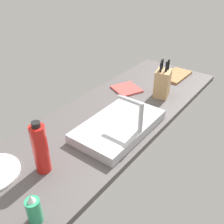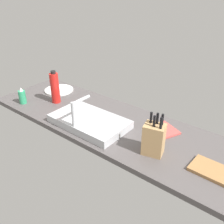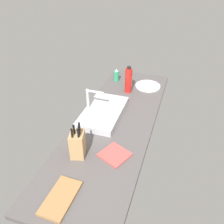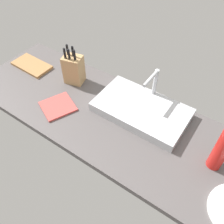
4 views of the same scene
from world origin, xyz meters
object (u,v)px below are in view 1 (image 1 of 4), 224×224
object	(u,v)px
knife_block	(162,83)
water_bottle	(40,149)
sink_basin	(119,126)
soap_bottle	(34,210)
cutting_board	(176,76)
dish_towel	(127,89)
faucet	(137,117)

from	to	relation	value
knife_block	water_bottle	distance (cm)	95.10
sink_basin	soap_bottle	bearing A→B (deg)	7.49
cutting_board	sink_basin	bearing A→B (deg)	3.43
soap_bottle	dish_towel	size ratio (longest dim) A/B	0.75
cutting_board	water_bottle	xyz separation A→B (cm)	(129.60, -4.35, 11.44)
dish_towel	sink_basin	bearing A→B (deg)	29.08
water_bottle	soap_bottle	bearing A→B (deg)	43.03
sink_basin	cutting_board	xyz separation A→B (cm)	(-84.40, -5.06, -1.78)
cutting_board	faucet	bearing A→B (deg)	10.97
faucet	dish_towel	world-z (taller)	faucet
knife_block	cutting_board	world-z (taller)	knife_block
sink_basin	water_bottle	size ratio (longest dim) A/B	1.99
soap_bottle	dish_towel	bearing A→B (deg)	-163.30
water_bottle	sink_basin	bearing A→B (deg)	168.25
soap_bottle	water_bottle	bearing A→B (deg)	-136.97
soap_bottle	water_bottle	xyz separation A→B (cm)	(-19.13, -17.86, 6.59)
faucet	knife_block	bearing A→B (deg)	-167.28
knife_block	dish_towel	world-z (taller)	knife_block
sink_basin	cutting_board	world-z (taller)	sink_basin
sink_basin	dish_towel	xyz separation A→B (cm)	(-42.36, -23.56, -2.08)
dish_towel	soap_bottle	bearing A→B (deg)	16.70
soap_bottle	dish_towel	distance (cm)	111.51
faucet	cutting_board	xyz separation A→B (cm)	(-84.74, -16.42, -12.64)
cutting_board	dish_towel	distance (cm)	45.93
knife_block	dish_towel	bearing A→B (deg)	-88.19
sink_basin	faucet	xyz separation A→B (cm)	(0.34, 11.36, 10.86)
cutting_board	dish_towel	world-z (taller)	cutting_board
sink_basin	soap_bottle	world-z (taller)	soap_bottle
soap_bottle	faucet	bearing A→B (deg)	177.40
cutting_board	soap_bottle	distance (cm)	149.42
sink_basin	dish_towel	bearing A→B (deg)	-150.92
faucet	water_bottle	distance (cm)	49.45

